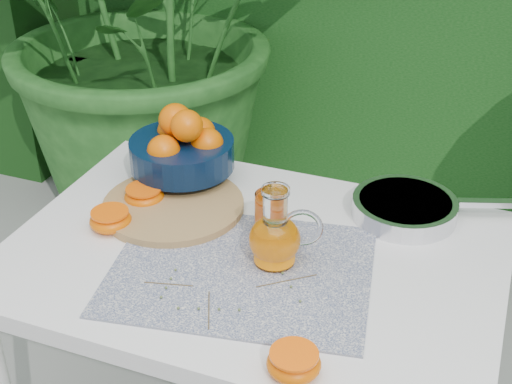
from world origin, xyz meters
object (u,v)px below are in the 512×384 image
at_px(white_table, 253,283).
at_px(juice_pitcher, 276,237).
at_px(cutting_board, 173,206).
at_px(saute_pan, 406,207).
at_px(fruit_bowl, 183,147).

distance_m(white_table, juice_pitcher, 0.16).
xyz_separation_m(cutting_board, saute_pan, (0.49, 0.16, 0.01)).
height_order(cutting_board, juice_pitcher, juice_pitcher).
relative_size(cutting_board, saute_pan, 0.75).
bearing_deg(juice_pitcher, white_table, 159.88).
bearing_deg(cutting_board, fruit_bowl, 105.35).
relative_size(fruit_bowl, juice_pitcher, 1.81).
bearing_deg(saute_pan, white_table, -137.11).
bearing_deg(white_table, cutting_board, 159.17).
height_order(cutting_board, saute_pan, saute_pan).
relative_size(white_table, fruit_bowl, 3.28).
relative_size(juice_pitcher, saute_pan, 0.40).
bearing_deg(white_table, fruit_bowl, 140.19).
bearing_deg(juice_pitcher, fruit_bowl, 143.17).
xyz_separation_m(white_table, saute_pan, (0.27, 0.25, 0.10)).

